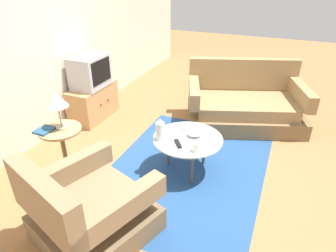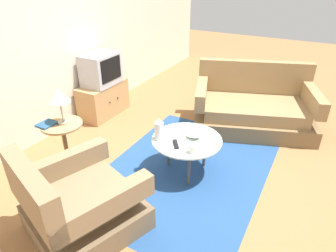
% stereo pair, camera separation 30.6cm
% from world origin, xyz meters
% --- Properties ---
extents(ground_plane, '(16.00, 16.00, 0.00)m').
position_xyz_m(ground_plane, '(0.00, 0.00, 0.00)').
color(ground_plane, olive).
extents(back_wall, '(9.00, 0.12, 2.70)m').
position_xyz_m(back_wall, '(0.00, 2.21, 1.35)').
color(back_wall, beige).
rests_on(back_wall, ground).
extents(area_rug, '(2.48, 1.79, 0.00)m').
position_xyz_m(area_rug, '(-0.10, 0.03, 0.00)').
color(area_rug, navy).
rests_on(area_rug, ground).
extents(armchair, '(1.17, 1.14, 0.86)m').
position_xyz_m(armchair, '(-1.37, 0.50, 0.29)').
color(armchair, brown).
rests_on(armchair, ground).
extents(couch, '(1.51, 1.93, 0.92)m').
position_xyz_m(couch, '(1.42, -0.35, 0.29)').
color(couch, brown).
rests_on(couch, ground).
extents(coffee_table, '(0.80, 0.80, 0.45)m').
position_xyz_m(coffee_table, '(-0.10, 0.03, 0.41)').
color(coffee_table, '#B2C6C1').
rests_on(coffee_table, ground).
extents(side_table, '(0.45, 0.45, 0.66)m').
position_xyz_m(side_table, '(-0.77, 1.25, 0.47)').
color(side_table, tan).
rests_on(side_table, ground).
extents(tv_stand, '(0.85, 0.44, 0.53)m').
position_xyz_m(tv_stand, '(0.67, 1.90, 0.27)').
color(tv_stand, tan).
rests_on(tv_stand, ground).
extents(television, '(0.57, 0.42, 0.48)m').
position_xyz_m(television, '(0.67, 1.89, 0.77)').
color(television, '#B7B7BC').
rests_on(television, tv_stand).
extents(table_lamp, '(0.22, 0.22, 0.40)m').
position_xyz_m(table_lamp, '(-0.75, 1.24, 0.97)').
color(table_lamp, '#9E937A').
rests_on(table_lamp, side_table).
extents(vase, '(0.10, 0.10, 0.26)m').
position_xyz_m(vase, '(-0.25, 0.31, 0.58)').
color(vase, white).
rests_on(vase, coffee_table).
extents(mug, '(0.13, 0.08, 0.09)m').
position_xyz_m(mug, '(-0.31, -0.14, 0.50)').
color(mug, white).
rests_on(mug, coffee_table).
extents(bowl, '(0.17, 0.17, 0.04)m').
position_xyz_m(bowl, '(-0.03, -0.02, 0.47)').
color(bowl, silver).
rests_on(bowl, coffee_table).
extents(tv_remote_dark, '(0.17, 0.14, 0.02)m').
position_xyz_m(tv_remote_dark, '(-0.27, 0.09, 0.46)').
color(tv_remote_dark, black).
rests_on(tv_remote_dark, coffee_table).
extents(tv_remote_silver, '(0.16, 0.13, 0.02)m').
position_xyz_m(tv_remote_silver, '(0.10, 0.16, 0.46)').
color(tv_remote_silver, '#B2B2B7').
rests_on(tv_remote_silver, coffee_table).
extents(book, '(0.19, 0.16, 0.02)m').
position_xyz_m(book, '(-0.87, 1.36, 0.67)').
color(book, navy).
rests_on(book, side_table).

